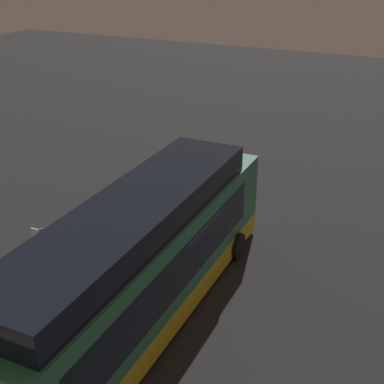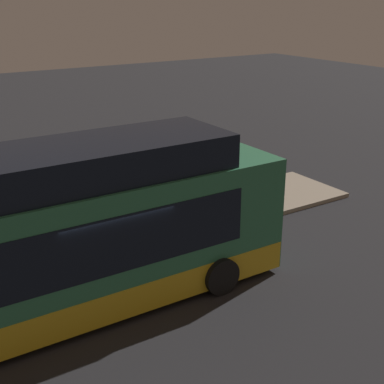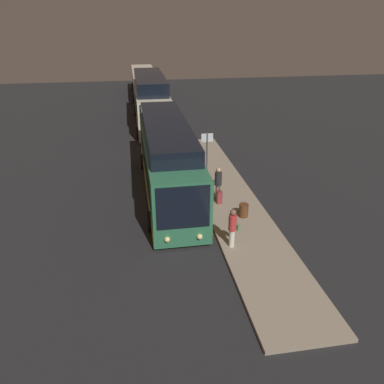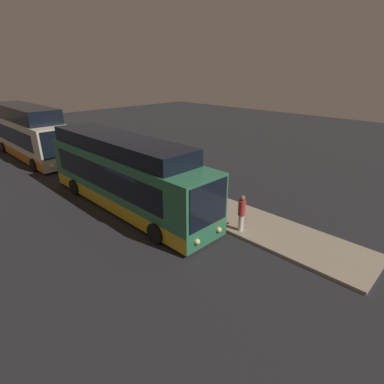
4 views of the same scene
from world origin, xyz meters
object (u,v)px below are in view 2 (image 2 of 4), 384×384
at_px(passenger_boarding, 215,194).
at_px(bus_lead, 27,250).
at_px(trash_bin, 128,216).
at_px(passenger_waiting, 68,222).
at_px(suitcase, 90,238).

bearing_deg(passenger_boarding, bus_lead, 169.00).
height_order(passenger_boarding, trash_bin, passenger_boarding).
xyz_separation_m(passenger_waiting, trash_bin, (2.10, 0.78, -0.60)).
bearing_deg(bus_lead, suitcase, 46.13).
xyz_separation_m(bus_lead, trash_bin, (3.81, 3.17, -1.24)).
bearing_deg(passenger_waiting, passenger_boarding, -164.67).
bearing_deg(suitcase, passenger_boarding, -5.43).
height_order(bus_lead, passenger_boarding, bus_lead).
relative_size(bus_lead, trash_bin, 18.17).
distance_m(bus_lead, trash_bin, 5.11).
bearing_deg(passenger_boarding, trash_bin, 124.25).
height_order(passenger_waiting, suitcase, passenger_waiting).
bearing_deg(trash_bin, suitcase, -152.39).
relative_size(passenger_boarding, trash_bin, 2.63).
bearing_deg(passenger_waiting, trash_bin, -139.09).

